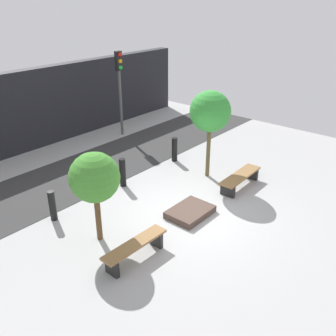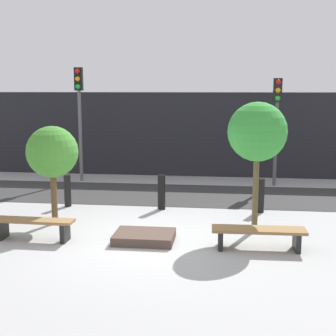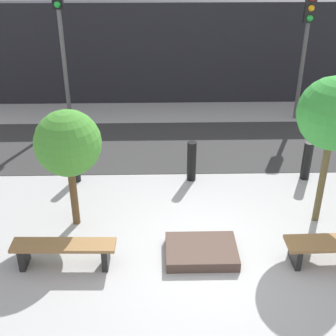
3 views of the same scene
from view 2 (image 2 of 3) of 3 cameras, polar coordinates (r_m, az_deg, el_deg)
name	(u,v)px [view 2 (image 2 of 3)]	position (r m, az deg, el deg)	size (l,w,h in m)	color
ground_plane	(144,241)	(10.14, -2.89, -8.90)	(18.00, 18.00, 0.00)	#A3A3A3
road_strip	(169,195)	(14.43, 0.16, -3.25)	(18.00, 3.04, 0.01)	#333333
building_facade	(180,134)	(17.57, 1.49, 4.16)	(16.20, 0.50, 3.10)	black
bench_left	(33,225)	(10.52, -16.10, -6.69)	(1.79, 0.43, 0.46)	black
bench_right	(258,234)	(9.74, 10.97, -7.89)	(1.90, 0.52, 0.44)	black
planter_bed	(144,237)	(10.11, -2.90, -8.39)	(1.27, 0.93, 0.19)	#4E3C33
tree_behind_left_bench	(52,153)	(11.39, -13.93, 1.84)	(1.23, 1.23, 2.36)	brown
tree_behind_right_bench	(257,133)	(10.61, 10.84, 4.27)	(1.33, 1.33, 2.94)	brown
bollard_far_left	(68,191)	(13.23, -12.15, -2.73)	(0.19, 0.19, 0.88)	black
bollard_left	(162,192)	(12.61, -0.80, -2.96)	(0.21, 0.21, 0.95)	black
bollard_center	(260,195)	(12.54, 11.19, -3.31)	(0.21, 0.21, 0.91)	black
traffic_light_west	(79,104)	(16.56, -10.77, 7.69)	(0.28, 0.27, 3.95)	#5D5D5D
traffic_light_mid_west	(277,112)	(15.88, 13.13, 6.66)	(0.28, 0.27, 3.57)	#505050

